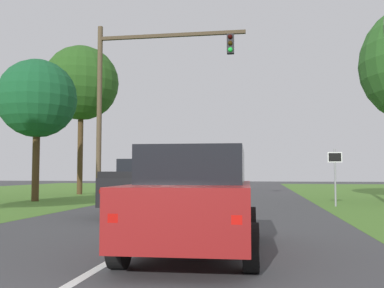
# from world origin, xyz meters

# --- Properties ---
(ground_plane) EXTENTS (120.00, 120.00, 0.00)m
(ground_plane) POSITION_xyz_m (0.00, 9.78, 0.00)
(ground_plane) COLOR #424244
(red_suv_near) EXTENTS (2.30, 4.81, 1.89)m
(red_suv_near) POSITION_xyz_m (1.26, 5.45, 1.00)
(red_suv_near) COLOR maroon
(red_suv_near) RESTS_ON ground_plane
(pickup_truck_lead) EXTENTS (2.40, 5.36, 1.90)m
(pickup_truck_lead) POSITION_xyz_m (-1.33, 12.39, 0.98)
(pickup_truck_lead) COLOR black
(pickup_truck_lead) RESTS_ON ground_plane
(traffic_light) EXTENTS (7.11, 0.40, 8.51)m
(traffic_light) POSITION_xyz_m (-3.48, 17.34, 5.54)
(traffic_light) COLOR brown
(traffic_light) RESTS_ON ground_plane
(keep_moving_sign) EXTENTS (0.60, 0.09, 2.45)m
(keep_moving_sign) POSITION_xyz_m (5.58, 16.99, 1.57)
(keep_moving_sign) COLOR gray
(keep_moving_sign) RESTS_ON ground_plane
(extra_tree_1) EXTENTS (5.00, 5.00, 10.00)m
(extra_tree_1) POSITION_xyz_m (-9.51, 25.23, 7.47)
(extra_tree_1) COLOR #4C351E
(extra_tree_1) RESTS_ON ground_plane
(extra_tree_2) EXTENTS (4.00, 4.00, 7.24)m
(extra_tree_2) POSITION_xyz_m (-8.85, 18.20, 5.21)
(extra_tree_2) COLOR #4C351E
(extra_tree_2) RESTS_ON ground_plane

